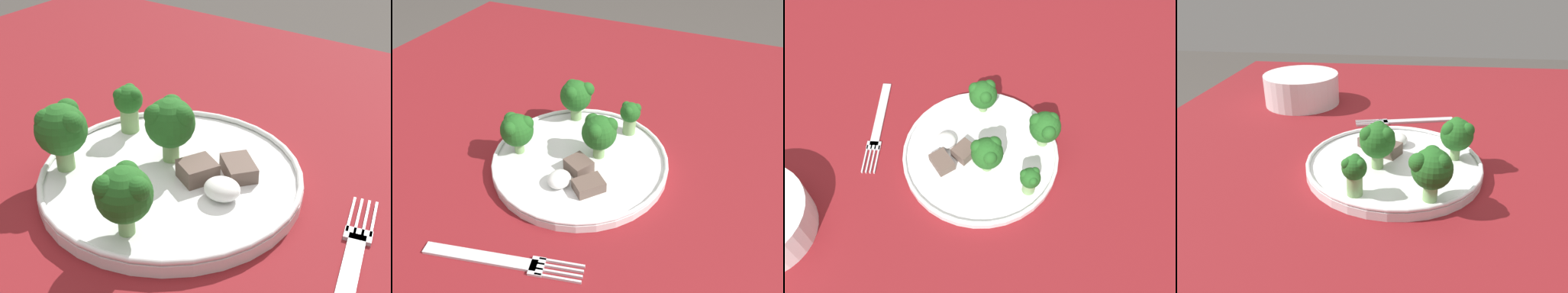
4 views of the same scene
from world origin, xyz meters
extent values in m
plane|color=#4C4742|center=(0.00, 0.00, 0.00)|extent=(8.00, 8.00, 0.00)
cube|color=maroon|center=(0.00, 0.00, 0.70)|extent=(1.23, 1.05, 0.03)
cylinder|color=brown|center=(0.56, -0.47, 0.34)|extent=(0.06, 0.06, 0.68)
cylinder|color=white|center=(-0.04, 0.05, 0.72)|extent=(0.26, 0.26, 0.01)
torus|color=white|center=(-0.04, 0.05, 0.73)|extent=(0.26, 0.26, 0.01)
cube|color=silver|center=(0.16, 0.01, 0.72)|extent=(0.05, 0.14, 0.00)
cube|color=silver|center=(0.15, 0.08, 0.72)|extent=(0.03, 0.02, 0.00)
cube|color=silver|center=(0.15, 0.11, 0.72)|extent=(0.01, 0.05, 0.00)
cube|color=silver|center=(0.14, 0.11, 0.72)|extent=(0.01, 0.05, 0.00)
cube|color=silver|center=(0.14, 0.11, 0.72)|extent=(0.01, 0.05, 0.00)
cube|color=silver|center=(0.13, 0.10, 0.72)|extent=(0.01, 0.05, 0.00)
cylinder|color=#7FA866|center=(-0.13, 0.10, 0.74)|extent=(0.02, 0.02, 0.03)
sphere|color=#215B1E|center=(-0.13, 0.10, 0.76)|extent=(0.03, 0.03, 0.03)
sphere|color=#215B1E|center=(-0.12, 0.10, 0.77)|extent=(0.01, 0.01, 0.01)
sphere|color=#215B1E|center=(-0.13, 0.10, 0.77)|extent=(0.01, 0.01, 0.01)
sphere|color=#215B1E|center=(-0.13, 0.09, 0.77)|extent=(0.01, 0.01, 0.01)
cylinder|color=#7FA866|center=(-0.01, -0.04, 0.74)|extent=(0.01, 0.01, 0.02)
sphere|color=#215B1E|center=(-0.01, -0.04, 0.77)|extent=(0.05, 0.05, 0.05)
sphere|color=#215B1E|center=(0.00, -0.04, 0.78)|extent=(0.02, 0.02, 0.02)
sphere|color=#215B1E|center=(-0.02, -0.03, 0.78)|extent=(0.02, 0.02, 0.02)
sphere|color=#215B1E|center=(-0.02, -0.05, 0.78)|extent=(0.02, 0.02, 0.02)
cylinder|color=#7FA866|center=(-0.13, 0.00, 0.74)|extent=(0.02, 0.02, 0.03)
sphere|color=#215B1E|center=(-0.13, 0.00, 0.77)|extent=(0.05, 0.05, 0.05)
sphere|color=#215B1E|center=(-0.11, 0.00, 0.78)|extent=(0.02, 0.02, 0.02)
sphere|color=#215B1E|center=(-0.14, 0.02, 0.78)|extent=(0.02, 0.02, 0.02)
sphere|color=#215B1E|center=(-0.14, -0.01, 0.78)|extent=(0.02, 0.02, 0.02)
cylinder|color=#7FA866|center=(-0.05, 0.07, 0.74)|extent=(0.02, 0.02, 0.03)
sphere|color=#215B1E|center=(-0.05, 0.07, 0.77)|extent=(0.05, 0.05, 0.05)
sphere|color=#215B1E|center=(-0.04, 0.07, 0.78)|extent=(0.02, 0.02, 0.02)
sphere|color=#215B1E|center=(-0.06, 0.09, 0.78)|extent=(0.02, 0.02, 0.02)
sphere|color=#215B1E|center=(-0.06, 0.06, 0.78)|extent=(0.02, 0.02, 0.02)
cube|color=brown|center=(0.02, 0.09, 0.73)|extent=(0.05, 0.05, 0.02)
cube|color=brown|center=(-0.01, 0.06, 0.74)|extent=(0.04, 0.04, 0.02)
ellipsoid|color=white|center=(0.02, 0.05, 0.74)|extent=(0.04, 0.03, 0.02)
camera|label=1|loc=(0.24, -0.30, 1.03)|focal=50.00mm
camera|label=2|loc=(0.35, 0.24, 1.09)|focal=35.00mm
camera|label=3|loc=(-0.15, 0.44, 1.37)|focal=42.00mm
camera|label=4|loc=(-0.54, 0.03, 0.99)|focal=35.00mm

